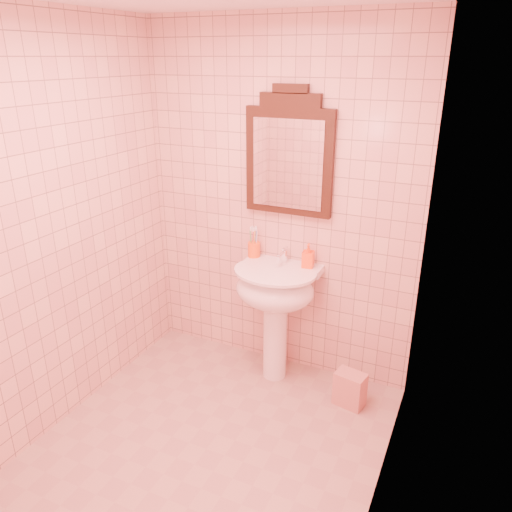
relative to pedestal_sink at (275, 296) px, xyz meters
The scene contains 8 objects.
floor 1.10m from the pedestal_sink, 95.18° to the right, with size 2.20×2.20×0.00m, color tan.
back_wall 0.64m from the pedestal_sink, 109.04° to the left, with size 2.00×0.02×2.50m, color beige.
pedestal_sink is the anchor object (origin of this frame).
faucet 0.29m from the pedestal_sink, 90.00° to the left, with size 0.04×0.16×0.11m.
mirror 0.97m from the pedestal_sink, 90.00° to the left, with size 0.61×0.06×0.85m.
toothbrush_cup 0.39m from the pedestal_sink, 146.14° to the left, with size 0.09×0.09×0.20m.
soap_dispenser 0.37m from the pedestal_sink, 37.88° to the left, with size 0.08×0.08×0.17m, color #FF5015.
towel 0.81m from the pedestal_sink, ahead, with size 0.20×0.13×0.25m, color tan.
Camera 1 is at (1.28, -2.04, 2.23)m, focal length 35.00 mm.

